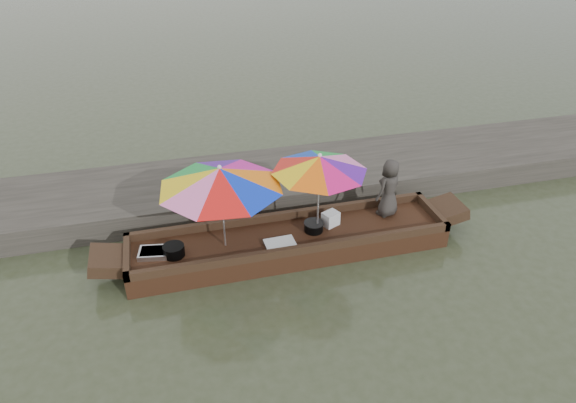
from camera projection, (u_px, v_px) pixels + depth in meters
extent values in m
plane|color=#424B35|center=(289.00, 251.00, 9.29)|extent=(80.00, 80.00, 0.00)
cube|color=#2D2B26|center=(263.00, 182.00, 10.98)|extent=(22.00, 2.20, 0.50)
cube|color=black|center=(289.00, 244.00, 9.20)|extent=(5.66, 1.20, 0.35)
cylinder|color=black|center=(174.00, 251.00, 8.57)|extent=(0.36, 0.36, 0.19)
cube|color=silver|center=(155.00, 253.00, 8.61)|extent=(0.58, 0.45, 0.09)
cube|color=silver|center=(280.00, 244.00, 8.84)|extent=(0.54, 0.38, 0.06)
cylinder|color=black|center=(314.00, 227.00, 9.20)|extent=(0.34, 0.34, 0.16)
cube|color=silver|center=(331.00, 219.00, 9.34)|extent=(0.35, 0.32, 0.26)
imported|color=#302D2A|center=(389.00, 188.00, 9.43)|extent=(0.66, 0.58, 1.13)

